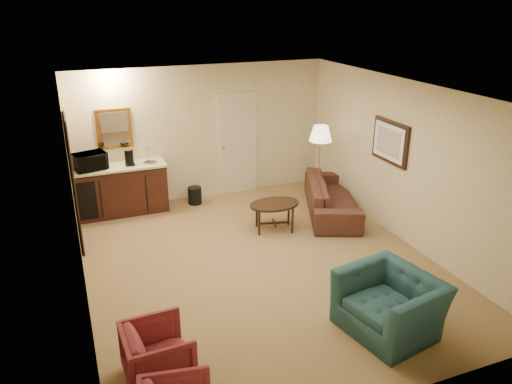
{
  "coord_description": "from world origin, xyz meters",
  "views": [
    {
      "loc": [
        -2.5,
        -6.15,
        3.78
      ],
      "look_at": [
        0.13,
        0.5,
        0.96
      ],
      "focal_mm": 35.0,
      "sensor_mm": 36.0,
      "label": 1
    }
  ],
  "objects_px": {
    "wetbar_cabinet": "(122,189)",
    "coffee_maker": "(129,158)",
    "floor_lamp": "(319,166)",
    "microwave": "(89,160)",
    "waste_bin": "(195,195)",
    "sofa": "(332,191)",
    "rose_chair_near": "(158,351)",
    "teal_armchair": "(391,295)",
    "coffee_table": "(274,216)"
  },
  "relations": [
    {
      "from": "floor_lamp",
      "to": "waste_bin",
      "type": "height_order",
      "value": "floor_lamp"
    },
    {
      "from": "wetbar_cabinet",
      "to": "floor_lamp",
      "type": "distance_m",
      "value": 3.7
    },
    {
      "from": "floor_lamp",
      "to": "waste_bin",
      "type": "bearing_deg",
      "value": 156.76
    },
    {
      "from": "teal_armchair",
      "to": "microwave",
      "type": "height_order",
      "value": "microwave"
    },
    {
      "from": "teal_armchair",
      "to": "microwave",
      "type": "xyz_separation_m",
      "value": [
        -2.99,
        4.74,
        0.62
      ]
    },
    {
      "from": "wetbar_cabinet",
      "to": "coffee_maker",
      "type": "xyz_separation_m",
      "value": [
        0.18,
        -0.05,
        0.61
      ]
    },
    {
      "from": "waste_bin",
      "to": "wetbar_cabinet",
      "type": "bearing_deg",
      "value": 177.03
    },
    {
      "from": "teal_armchair",
      "to": "waste_bin",
      "type": "relative_size",
      "value": 3.32
    },
    {
      "from": "wetbar_cabinet",
      "to": "waste_bin",
      "type": "xyz_separation_m",
      "value": [
        1.35,
        -0.07,
        -0.29
      ]
    },
    {
      "from": "coffee_maker",
      "to": "floor_lamp",
      "type": "bearing_deg",
      "value": -30.52
    },
    {
      "from": "coffee_maker",
      "to": "waste_bin",
      "type": "bearing_deg",
      "value": -15.7
    },
    {
      "from": "wetbar_cabinet",
      "to": "coffee_maker",
      "type": "height_order",
      "value": "coffee_maker"
    },
    {
      "from": "waste_bin",
      "to": "coffee_maker",
      "type": "xyz_separation_m",
      "value": [
        -1.17,
        0.02,
        0.9
      ]
    },
    {
      "from": "teal_armchair",
      "to": "waste_bin",
      "type": "bearing_deg",
      "value": -177.54
    },
    {
      "from": "floor_lamp",
      "to": "coffee_maker",
      "type": "height_order",
      "value": "floor_lamp"
    },
    {
      "from": "teal_armchair",
      "to": "waste_bin",
      "type": "height_order",
      "value": "teal_armchair"
    },
    {
      "from": "wetbar_cabinet",
      "to": "coffee_maker",
      "type": "bearing_deg",
      "value": -14.07
    },
    {
      "from": "teal_armchair",
      "to": "waste_bin",
      "type": "distance_m",
      "value": 4.85
    },
    {
      "from": "rose_chair_near",
      "to": "waste_bin",
      "type": "bearing_deg",
      "value": -21.97
    },
    {
      "from": "waste_bin",
      "to": "microwave",
      "type": "height_order",
      "value": "microwave"
    },
    {
      "from": "sofa",
      "to": "microwave",
      "type": "distance_m",
      "value": 4.39
    },
    {
      "from": "sofa",
      "to": "rose_chair_near",
      "type": "distance_m",
      "value": 4.99
    },
    {
      "from": "sofa",
      "to": "microwave",
      "type": "height_order",
      "value": "microwave"
    },
    {
      "from": "teal_armchair",
      "to": "coffee_maker",
      "type": "relative_size",
      "value": 3.76
    },
    {
      "from": "rose_chair_near",
      "to": "wetbar_cabinet",
      "type": "bearing_deg",
      "value": -5.58
    },
    {
      "from": "coffee_maker",
      "to": "microwave",
      "type": "bearing_deg",
      "value": 164.24
    },
    {
      "from": "coffee_table",
      "to": "floor_lamp",
      "type": "xyz_separation_m",
      "value": [
        1.22,
        0.71,
        0.54
      ]
    },
    {
      "from": "wetbar_cabinet",
      "to": "coffee_table",
      "type": "relative_size",
      "value": 1.88
    },
    {
      "from": "wetbar_cabinet",
      "to": "sofa",
      "type": "xyz_separation_m",
      "value": [
        3.61,
        -1.42,
        -0.04
      ]
    },
    {
      "from": "coffee_maker",
      "to": "coffee_table",
      "type": "bearing_deg",
      "value": -52.56
    },
    {
      "from": "coffee_table",
      "to": "waste_bin",
      "type": "xyz_separation_m",
      "value": [
        -0.97,
        1.65,
        -0.08
      ]
    },
    {
      "from": "wetbar_cabinet",
      "to": "sofa",
      "type": "relative_size",
      "value": 0.77
    },
    {
      "from": "rose_chair_near",
      "to": "coffee_maker",
      "type": "relative_size",
      "value": 2.36
    },
    {
      "from": "sofa",
      "to": "waste_bin",
      "type": "bearing_deg",
      "value": 81.54
    },
    {
      "from": "waste_bin",
      "to": "coffee_maker",
      "type": "relative_size",
      "value": 1.13
    },
    {
      "from": "wetbar_cabinet",
      "to": "sofa",
      "type": "height_order",
      "value": "wetbar_cabinet"
    },
    {
      "from": "floor_lamp",
      "to": "coffee_maker",
      "type": "distance_m",
      "value": 3.51
    },
    {
      "from": "wetbar_cabinet",
      "to": "floor_lamp",
      "type": "xyz_separation_m",
      "value": [
        3.54,
        -1.01,
        0.33
      ]
    },
    {
      "from": "coffee_table",
      "to": "coffee_maker",
      "type": "height_order",
      "value": "coffee_maker"
    },
    {
      "from": "sofa",
      "to": "teal_armchair",
      "type": "height_order",
      "value": "teal_armchair"
    },
    {
      "from": "wetbar_cabinet",
      "to": "microwave",
      "type": "distance_m",
      "value": 0.82
    },
    {
      "from": "waste_bin",
      "to": "sofa",
      "type": "bearing_deg",
      "value": -30.83
    },
    {
      "from": "wetbar_cabinet",
      "to": "waste_bin",
      "type": "bearing_deg",
      "value": -2.97
    },
    {
      "from": "rose_chair_near",
      "to": "microwave",
      "type": "height_order",
      "value": "microwave"
    },
    {
      "from": "teal_armchair",
      "to": "coffee_table",
      "type": "distance_m",
      "value": 3.06
    },
    {
      "from": "waste_bin",
      "to": "microwave",
      "type": "relative_size",
      "value": 0.61
    },
    {
      "from": "rose_chair_near",
      "to": "sofa",
      "type": "bearing_deg",
      "value": -53.1
    },
    {
      "from": "wetbar_cabinet",
      "to": "floor_lamp",
      "type": "relative_size",
      "value": 1.04
    },
    {
      "from": "sofa",
      "to": "coffee_table",
      "type": "relative_size",
      "value": 2.45
    },
    {
      "from": "floor_lamp",
      "to": "sofa",
      "type": "bearing_deg",
      "value": -80.13
    }
  ]
}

